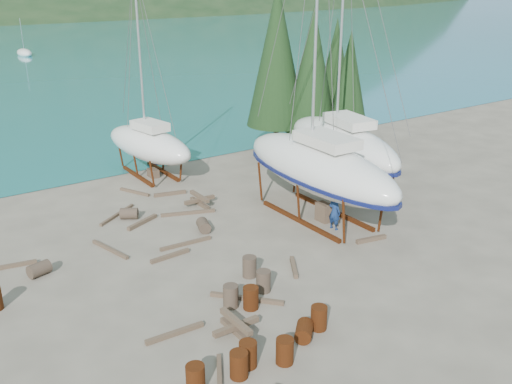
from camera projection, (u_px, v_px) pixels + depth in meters
ground at (265, 266)px, 24.41m from camera, size 600.00×600.00×0.00m
far_house_right at (0, 7)px, 185.46m from camera, size 6.60×5.60×5.60m
cypress_near_right at (312, 70)px, 38.29m from camera, size 3.60×3.60×10.00m
cypress_mid_right at (349, 85)px, 37.86m from camera, size 3.06×3.06×8.50m
cypress_back_left at (277, 55)px, 38.72m from camera, size 4.14×4.14×11.50m
cypress_far_right at (335, 73)px, 40.87m from camera, size 3.24×3.24×9.00m
moored_boat_mid at (24, 53)px, 91.11m from camera, size 2.00×5.00×6.05m
large_sailboat_near at (318, 166)px, 28.40m from camera, size 3.52×11.02×17.23m
large_sailboat_far at (342, 143)px, 32.87m from camera, size 4.68×10.59×16.19m
small_sailboat_shore at (149, 144)px, 34.96m from camera, size 3.74×8.09×12.45m
worker at (334, 212)px, 27.74m from camera, size 0.54×0.72×1.79m
drum_0 at (195, 378)px, 16.89m from camera, size 0.58×0.58×0.88m
drum_3 at (239, 365)px, 17.48m from camera, size 0.58×0.58×0.88m
drum_5 at (249, 267)px, 23.43m from camera, size 0.58×0.58×0.88m
drum_7 at (319, 318)px, 19.90m from camera, size 0.58×0.58×0.88m
drum_9 at (129, 213)px, 29.12m from camera, size 1.05×0.96×0.58m
drum_10 at (248, 354)px, 17.96m from camera, size 0.58×0.58×0.88m
drum_11 at (204, 226)px, 27.71m from camera, size 0.82×1.02×0.58m
drum_12 at (304, 331)px, 19.41m from camera, size 1.03×1.03×0.58m
drum_13 at (285, 351)px, 18.12m from camera, size 0.58×0.58×0.88m
drum_14 at (251, 298)px, 21.14m from camera, size 0.58×0.58×0.88m
drum_15 at (39, 269)px, 23.55m from camera, size 1.00×0.79×0.58m
drum_16 at (231, 296)px, 21.25m from camera, size 0.58×0.58×0.88m
drum_17 at (263, 281)px, 22.31m from camera, size 0.58×0.58×0.88m
timber_0 at (117, 215)px, 29.54m from camera, size 2.48×1.76×0.14m
timber_1 at (371, 239)px, 26.71m from camera, size 1.60×0.51×0.19m
timber_3 at (219, 381)px, 17.35m from camera, size 1.36×2.18×0.15m
timber_4 at (170, 256)px, 25.12m from camera, size 1.92×0.29×0.17m
timber_5 at (247, 298)px, 21.78m from camera, size 2.05×2.29×0.16m
timber_6 at (170, 194)px, 32.38m from camera, size 1.83×0.62×0.19m
timber_7 at (294, 267)px, 24.14m from camera, size 1.07×1.56×0.17m
timber_8 at (142, 222)px, 28.58m from camera, size 1.93×1.00×0.19m
timber_9 at (135, 192)px, 32.68m from camera, size 1.03×1.98×0.15m
timber_10 at (188, 213)px, 29.74m from camera, size 2.72×1.13×0.16m
timber_11 at (186, 243)px, 26.32m from camera, size 2.54×0.31×0.15m
timber_12 at (175, 333)px, 19.65m from camera, size 2.16×0.26×0.17m
timber_15 at (110, 249)px, 25.75m from camera, size 0.75×2.55×0.15m
timber_17 at (4, 267)px, 24.15m from camera, size 2.59×0.63×0.16m
timber_pile_fore at (236, 326)px, 19.65m from camera, size 1.80×1.80×0.60m
timber_pile_aft at (200, 200)px, 30.89m from camera, size 1.80×1.80×0.60m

